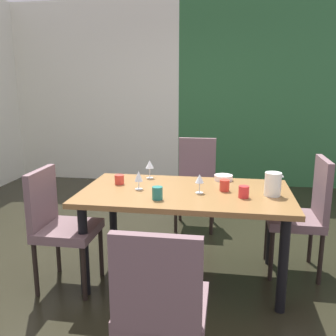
# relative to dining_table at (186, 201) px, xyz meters

# --- Properties ---
(ground_plane) EXTENTS (5.88, 6.17, 0.02)m
(ground_plane) POSITION_rel_dining_table_xyz_m (-0.33, 0.07, -0.67)
(ground_plane) COLOR black
(back_panel_interior) EXTENTS (2.81, 0.10, 2.83)m
(back_panel_interior) POSITION_rel_dining_table_xyz_m (-1.86, 3.10, 0.76)
(back_panel_interior) COLOR silver
(back_panel_interior) RESTS_ON ground_plane
(garden_window_panel) EXTENTS (3.08, 0.10, 2.83)m
(garden_window_panel) POSITION_rel_dining_table_xyz_m (1.08, 3.10, 0.76)
(garden_window_panel) COLOR #2E6437
(garden_window_panel) RESTS_ON ground_plane
(dining_table) EXTENTS (1.64, 0.93, 0.75)m
(dining_table) POSITION_rel_dining_table_xyz_m (0.00, 0.00, 0.00)
(dining_table) COLOR brown
(dining_table) RESTS_ON ground_plane
(chair_head_far) EXTENTS (0.44, 0.45, 0.98)m
(chair_head_far) POSITION_rel_dining_table_xyz_m (-0.02, 1.22, -0.11)
(chair_head_far) COLOR #6B5255
(chair_head_far) RESTS_ON ground_plane
(chair_head_near) EXTENTS (0.44, 0.44, 0.94)m
(chair_head_near) POSITION_rel_dining_table_xyz_m (0.02, -1.22, -0.13)
(chair_head_near) COLOR #6B5255
(chair_head_near) RESTS_ON ground_plane
(chair_left_near) EXTENTS (0.44, 0.44, 0.94)m
(chair_left_near) POSITION_rel_dining_table_xyz_m (-0.96, -0.26, -0.13)
(chair_left_near) COLOR #6B5255
(chair_left_near) RESTS_ON ground_plane
(chair_right_far) EXTENTS (0.44, 0.44, 0.99)m
(chair_right_far) POSITION_rel_dining_table_xyz_m (0.97, 0.26, -0.11)
(chair_right_far) COLOR #6B5255
(chair_right_far) RESTS_ON ground_plane
(wine_glass_right) EXTENTS (0.07, 0.07, 0.15)m
(wine_glass_right) POSITION_rel_dining_table_xyz_m (-0.37, -0.02, 0.19)
(wine_glass_right) COLOR silver
(wine_glass_right) RESTS_ON dining_table
(wine_glass_near_window) EXTENTS (0.07, 0.07, 0.16)m
(wine_glass_near_window) POSITION_rel_dining_table_xyz_m (-0.36, 0.35, 0.21)
(wine_glass_near_window) COLOR silver
(wine_glass_near_window) RESTS_ON dining_table
(wine_glass_north) EXTENTS (0.07, 0.07, 0.15)m
(wine_glass_north) POSITION_rel_dining_table_xyz_m (0.11, -0.05, 0.20)
(wine_glass_north) COLOR silver
(wine_glass_north) RESTS_ON dining_table
(serving_bowl_corner) EXTENTS (0.16, 0.16, 0.05)m
(serving_bowl_corner) POSITION_rel_dining_table_xyz_m (0.29, 0.38, 0.11)
(serving_bowl_corner) COLOR white
(serving_bowl_corner) RESTS_ON dining_table
(cup_front) EXTENTS (0.08, 0.08, 0.09)m
(cup_front) POSITION_rel_dining_table_xyz_m (0.30, 0.04, 0.13)
(cup_front) COLOR red
(cup_front) RESTS_ON dining_table
(cup_left) EXTENTS (0.08, 0.08, 0.09)m
(cup_left) POSITION_rel_dining_table_xyz_m (0.44, -0.11, 0.13)
(cup_left) COLOR red
(cup_left) RESTS_ON dining_table
(cup_west) EXTENTS (0.08, 0.08, 0.09)m
(cup_west) POSITION_rel_dining_table_xyz_m (-0.18, -0.26, 0.14)
(cup_west) COLOR #226C62
(cup_west) RESTS_ON dining_table
(cup_center) EXTENTS (0.08, 0.08, 0.08)m
(cup_center) POSITION_rel_dining_table_xyz_m (-0.57, 0.11, 0.13)
(cup_center) COLOR red
(cup_center) RESTS_ON dining_table
(pitcher_south) EXTENTS (0.14, 0.12, 0.18)m
(pitcher_south) POSITION_rel_dining_table_xyz_m (0.66, -0.03, 0.18)
(pitcher_south) COLOR white
(pitcher_south) RESTS_ON dining_table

